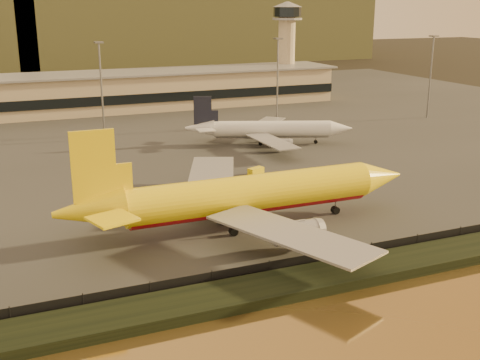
# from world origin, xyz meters

# --- Properties ---
(ground) EXTENTS (900.00, 900.00, 0.00)m
(ground) POSITION_xyz_m (0.00, 0.00, 0.00)
(ground) COLOR black
(ground) RESTS_ON ground
(embankment) EXTENTS (320.00, 7.00, 1.40)m
(embankment) POSITION_xyz_m (0.00, -17.00, 0.70)
(embankment) COLOR black
(embankment) RESTS_ON ground
(tarmac) EXTENTS (320.00, 220.00, 0.20)m
(tarmac) POSITION_xyz_m (0.00, 95.00, 0.10)
(tarmac) COLOR #2D2D2D
(tarmac) RESTS_ON ground
(perimeter_fence) EXTENTS (300.00, 0.05, 2.20)m
(perimeter_fence) POSITION_xyz_m (0.00, -13.00, 1.30)
(perimeter_fence) COLOR black
(perimeter_fence) RESTS_ON tarmac
(terminal_building) EXTENTS (202.00, 25.00, 12.60)m
(terminal_building) POSITION_xyz_m (-14.52, 125.55, 6.25)
(terminal_building) COLOR tan
(terminal_building) RESTS_ON tarmac
(control_tower) EXTENTS (11.20, 11.20, 35.50)m
(control_tower) POSITION_xyz_m (70.00, 131.00, 21.66)
(control_tower) COLOR tan
(control_tower) RESTS_ON tarmac
(apron_light_masts) EXTENTS (152.20, 12.20, 25.40)m
(apron_light_masts) POSITION_xyz_m (15.00, 75.00, 15.70)
(apron_light_masts) COLOR slate
(apron_light_masts) RESTS_ON tarmac
(distant_hills) EXTENTS (470.00, 160.00, 70.00)m
(distant_hills) POSITION_xyz_m (-20.74, 340.00, 31.39)
(distant_hills) COLOR brown
(distant_hills) RESTS_ON ground
(dhl_cargo_jet) EXTENTS (59.27, 58.30, 17.77)m
(dhl_cargo_jet) POSITION_xyz_m (-1.49, 5.24, 5.51)
(dhl_cargo_jet) COLOR yellow
(dhl_cargo_jet) RESTS_ON tarmac
(white_narrowbody_jet) EXTENTS (41.37, 39.09, 12.35)m
(white_narrowbody_jet) POSITION_xyz_m (27.95, 58.09, 3.89)
(white_narrowbody_jet) COLOR white
(white_narrowbody_jet) RESTS_ON tarmac
(gse_vehicle_yellow) EXTENTS (3.82, 2.69, 1.57)m
(gse_vehicle_yellow) POSITION_xyz_m (12.73, 32.64, 0.99)
(gse_vehicle_yellow) COLOR yellow
(gse_vehicle_yellow) RESTS_ON tarmac
(gse_vehicle_white) EXTENTS (3.92, 2.90, 1.61)m
(gse_vehicle_white) POSITION_xyz_m (-18.12, 33.98, 1.00)
(gse_vehicle_white) COLOR white
(gse_vehicle_white) RESTS_ON tarmac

